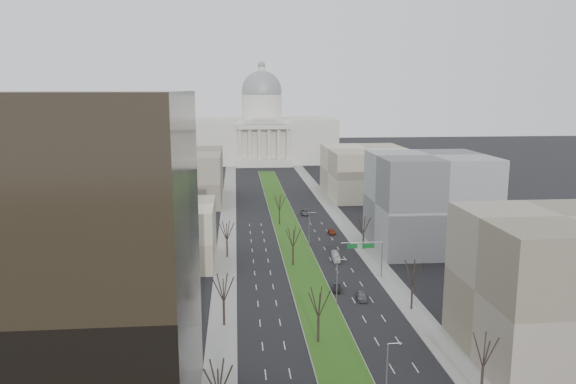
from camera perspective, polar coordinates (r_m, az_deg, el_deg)
ground at (r=169.12m, az=-0.20°, el=-3.32°), size 600.00×600.00×0.00m
median at (r=168.12m, az=-0.16°, el=-3.37°), size 8.00×222.03×0.20m
sidewalk_left at (r=144.34m, az=-6.27°, el=-5.78°), size 5.00×330.00×0.15m
sidewalk_right at (r=147.86m, az=7.48°, el=-5.41°), size 5.00×330.00×0.15m
capitol at (r=314.45m, az=-2.65°, el=6.07°), size 80.00×46.00×55.00m
building_glass_tower at (r=68.58m, az=-24.28°, el=-7.69°), size 34.00×30.00×40.00m
building_beige_left at (r=134.09m, az=-13.04°, el=-4.19°), size 26.00×22.00×14.00m
building_tan_right at (r=94.05m, az=25.80°, el=-8.76°), size 26.00×24.00×22.00m
building_grey_right at (r=146.82m, az=14.15°, el=-0.97°), size 28.00×26.00×24.00m
building_far_left at (r=206.99m, az=-10.90°, el=1.58°), size 30.00×40.00×18.00m
building_far_right at (r=216.70m, az=7.99°, el=2.06°), size 30.00×40.00×18.00m
tree_left_near at (r=70.24m, az=-7.09°, el=-18.26°), size 5.10×5.10×9.18m
tree_left_mid at (r=97.49m, az=-6.58°, el=-9.57°), size 5.40×5.40×9.72m
tree_left_far at (r=135.80m, az=-6.24°, el=-3.86°), size 5.28×5.28×9.50m
tree_right_near at (r=80.30m, az=19.30°, el=-14.89°), size 5.16×5.16×9.29m
tree_right_mid at (r=106.08m, az=12.57°, el=-7.99°), size 5.52×5.52×9.94m
tree_right_far at (r=143.33m, az=7.69°, el=-3.26°), size 5.04×5.04×9.07m
tree_median_a at (r=90.87m, az=3.13°, el=-11.04°), size 5.40×5.40×9.72m
tree_median_b at (r=128.63m, az=0.51°, el=-4.54°), size 5.40×5.40×9.72m
tree_median_c at (r=167.43m, az=-0.88°, el=-1.01°), size 5.40×5.40×9.72m
streetlamp_median_a at (r=75.12m, az=10.03°, el=-17.88°), size 1.90×0.20×9.16m
streetlamp_median_b at (r=106.39m, az=5.03°, el=-9.06°), size 1.90×0.20×9.16m
streetlamp_median_c at (r=144.25m, az=2.19°, el=-3.78°), size 1.90×0.20×9.16m
mast_arm_signs at (r=121.95m, az=8.29°, el=-5.93°), size 9.12×0.24×8.09m
car_grey_near at (r=111.36m, az=7.49°, el=-10.41°), size 2.35×4.69×1.53m
car_black at (r=115.41m, az=4.99°, el=-9.65°), size 2.10×4.26×1.34m
car_red at (r=158.79m, az=4.45°, el=-4.03°), size 1.97×4.54×1.30m
car_grey_far at (r=182.26m, az=1.77°, el=-2.06°), size 2.79×5.76×1.58m
box_van at (r=134.98m, az=4.87°, el=-6.54°), size 1.89×6.51×1.79m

